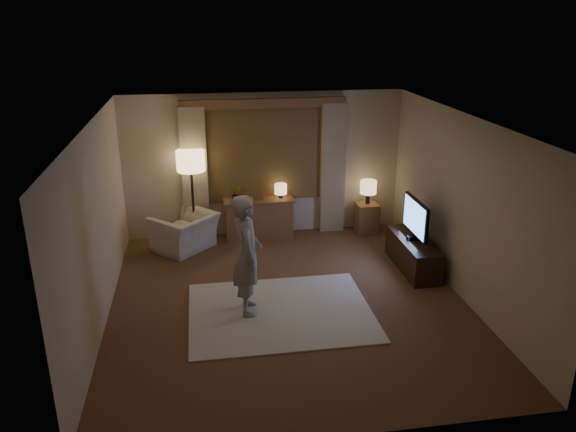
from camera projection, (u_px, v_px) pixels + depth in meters
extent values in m
cube|color=brown|center=(289.00, 303.00, 8.03)|extent=(5.00, 5.50, 0.02)
cube|color=silver|center=(289.00, 120.00, 7.12)|extent=(5.00, 5.50, 0.02)
cube|color=beige|center=(264.00, 165.00, 10.13)|extent=(5.00, 0.02, 2.60)
cube|color=beige|center=(338.00, 322.00, 5.02)|extent=(5.00, 0.02, 2.60)
cube|color=beige|center=(96.00, 228.00, 7.20)|extent=(0.02, 5.50, 2.60)
cube|color=beige|center=(463.00, 207.00, 7.95)|extent=(0.02, 5.50, 2.60)
cube|color=black|center=(264.00, 152.00, 10.02)|extent=(2.00, 0.01, 1.70)
cube|color=brown|center=(264.00, 152.00, 10.01)|extent=(2.08, 0.04, 1.78)
cube|color=tan|center=(195.00, 175.00, 9.88)|extent=(0.45, 0.12, 2.40)
cube|color=tan|center=(333.00, 169.00, 10.25)|extent=(0.45, 0.12, 2.40)
cube|color=brown|center=(264.00, 103.00, 9.66)|extent=(2.90, 0.14, 0.16)
cube|color=beige|center=(280.00, 312.00, 7.75)|extent=(2.50, 2.00, 0.02)
cube|color=brown|center=(259.00, 219.00, 10.20)|extent=(1.20, 0.40, 0.70)
cube|color=brown|center=(259.00, 196.00, 10.04)|extent=(0.16, 0.02, 0.20)
imported|color=#999999|center=(236.00, 194.00, 9.97)|extent=(0.17, 0.13, 0.30)
cylinder|color=black|center=(281.00, 197.00, 10.12)|extent=(0.08, 0.08, 0.12)
cylinder|color=#FFDB99|center=(281.00, 189.00, 10.07)|extent=(0.22, 0.22, 0.18)
cylinder|color=black|center=(196.00, 241.00, 10.12)|extent=(0.36, 0.36, 0.03)
cylinder|color=black|center=(193.00, 207.00, 9.90)|extent=(0.04, 0.04, 1.34)
cylinder|color=#FFDB99|center=(191.00, 161.00, 9.61)|extent=(0.49, 0.49, 0.36)
imported|color=beige|center=(185.00, 232.00, 9.69)|extent=(1.29, 1.30, 0.63)
cube|color=brown|center=(367.00, 218.00, 10.48)|extent=(0.40, 0.40, 0.56)
cylinder|color=black|center=(368.00, 198.00, 10.35)|extent=(0.08, 0.08, 0.20)
cylinder|color=#FFDB99|center=(368.00, 187.00, 10.27)|extent=(0.30, 0.30, 0.24)
cube|color=black|center=(413.00, 254.00, 9.00)|extent=(0.45, 1.40, 0.50)
cube|color=black|center=(414.00, 238.00, 8.90)|extent=(0.22, 0.10, 0.06)
cube|color=black|center=(416.00, 217.00, 8.78)|extent=(0.05, 0.92, 0.56)
cube|color=#5DA3FF|center=(414.00, 217.00, 8.78)|extent=(0.00, 0.85, 0.50)
imported|color=#A9A49C|center=(247.00, 255.00, 7.48)|extent=(0.41, 0.62, 1.68)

